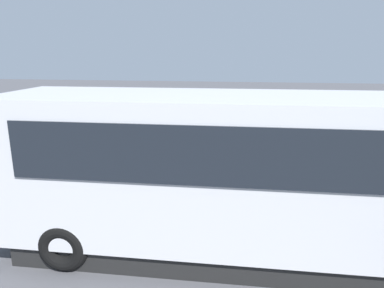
{
  "coord_description": "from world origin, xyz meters",
  "views": [
    {
      "loc": [
        -1.53,
        11.12,
        4.02
      ],
      "look_at": [
        0.2,
        0.02,
        1.1
      ],
      "focal_mm": 32.86,
      "sensor_mm": 36.0,
      "label": 1
    }
  ],
  "objects_px": {
    "spectator_right": "(181,161)",
    "parked_motorcycle_silver": "(372,190)",
    "tour_bus": "(252,177)",
    "stunt_motorcycle": "(109,130)",
    "spectator_left": "(251,158)",
    "spectator_centre": "(218,159)",
    "traffic_cone": "(167,157)",
    "parked_motorcycle_dark": "(221,188)",
    "spectator_far_left": "(291,165)"
  },
  "relations": [
    {
      "from": "tour_bus",
      "to": "stunt_motorcycle",
      "type": "xyz_separation_m",
      "value": [
        5.58,
        -6.49,
        -0.62
      ]
    },
    {
      "from": "stunt_motorcycle",
      "to": "traffic_cone",
      "type": "height_order",
      "value": "stunt_motorcycle"
    },
    {
      "from": "parked_motorcycle_silver",
      "to": "parked_motorcycle_dark",
      "type": "relative_size",
      "value": 0.99
    },
    {
      "from": "tour_bus",
      "to": "spectator_centre",
      "type": "relative_size",
      "value": 5.71
    },
    {
      "from": "stunt_motorcycle",
      "to": "tour_bus",
      "type": "bearing_deg",
      "value": 130.66
    },
    {
      "from": "tour_bus",
      "to": "stunt_motorcycle",
      "type": "bearing_deg",
      "value": -49.34
    },
    {
      "from": "spectator_far_left",
      "to": "spectator_centre",
      "type": "distance_m",
      "value": 2.05
    },
    {
      "from": "spectator_left",
      "to": "spectator_centre",
      "type": "xyz_separation_m",
      "value": [
        0.94,
        0.15,
        -0.04
      ]
    },
    {
      "from": "spectator_centre",
      "to": "spectator_right",
      "type": "bearing_deg",
      "value": 8.92
    },
    {
      "from": "spectator_centre",
      "to": "parked_motorcycle_silver",
      "type": "distance_m",
      "value": 4.18
    },
    {
      "from": "spectator_right",
      "to": "parked_motorcycle_silver",
      "type": "bearing_deg",
      "value": 178.03
    },
    {
      "from": "spectator_centre",
      "to": "spectator_far_left",
      "type": "bearing_deg",
      "value": 178.46
    },
    {
      "from": "spectator_left",
      "to": "spectator_centre",
      "type": "distance_m",
      "value": 0.95
    },
    {
      "from": "spectator_left",
      "to": "parked_motorcycle_dark",
      "type": "distance_m",
      "value": 1.39
    },
    {
      "from": "parked_motorcycle_dark",
      "to": "stunt_motorcycle",
      "type": "bearing_deg",
      "value": -41.47
    },
    {
      "from": "spectator_centre",
      "to": "traffic_cone",
      "type": "xyz_separation_m",
      "value": [
        2.06,
        -2.38,
        -0.74
      ]
    },
    {
      "from": "spectator_left",
      "to": "spectator_right",
      "type": "height_order",
      "value": "spectator_left"
    },
    {
      "from": "spectator_right",
      "to": "parked_motorcycle_silver",
      "type": "relative_size",
      "value": 0.82
    },
    {
      "from": "parked_motorcycle_silver",
      "to": "traffic_cone",
      "type": "relative_size",
      "value": 3.22
    },
    {
      "from": "spectator_right",
      "to": "stunt_motorcycle",
      "type": "height_order",
      "value": "stunt_motorcycle"
    },
    {
      "from": "parked_motorcycle_dark",
      "to": "parked_motorcycle_silver",
      "type": "bearing_deg",
      "value": -173.16
    },
    {
      "from": "parked_motorcycle_silver",
      "to": "parked_motorcycle_dark",
      "type": "height_order",
      "value": "same"
    },
    {
      "from": "spectator_left",
      "to": "parked_motorcycle_silver",
      "type": "distance_m",
      "value": 3.29
    },
    {
      "from": "traffic_cone",
      "to": "spectator_centre",
      "type": "bearing_deg",
      "value": 130.9
    },
    {
      "from": "stunt_motorcycle",
      "to": "parked_motorcycle_dark",
      "type": "bearing_deg",
      "value": 138.53
    },
    {
      "from": "parked_motorcycle_silver",
      "to": "spectator_centre",
      "type": "bearing_deg",
      "value": -4.75
    },
    {
      "from": "parked_motorcycle_dark",
      "to": "traffic_cone",
      "type": "xyz_separation_m",
      "value": [
        2.21,
        -3.2,
        -0.18
      ]
    },
    {
      "from": "spectator_right",
      "to": "parked_motorcycle_dark",
      "type": "distance_m",
      "value": 1.46
    },
    {
      "from": "stunt_motorcycle",
      "to": "spectator_left",
      "type": "bearing_deg",
      "value": 149.63
    },
    {
      "from": "parked_motorcycle_silver",
      "to": "traffic_cone",
      "type": "bearing_deg",
      "value": -23.73
    },
    {
      "from": "spectator_far_left",
      "to": "spectator_centre",
      "type": "relative_size",
      "value": 0.94
    },
    {
      "from": "spectator_far_left",
      "to": "spectator_centre",
      "type": "xyz_separation_m",
      "value": [
        2.04,
        -0.06,
        0.06
      ]
    },
    {
      "from": "spectator_far_left",
      "to": "spectator_left",
      "type": "height_order",
      "value": "spectator_left"
    },
    {
      "from": "spectator_left",
      "to": "parked_motorcycle_silver",
      "type": "xyz_separation_m",
      "value": [
        -3.2,
        0.5,
        -0.6
      ]
    },
    {
      "from": "stunt_motorcycle",
      "to": "parked_motorcycle_silver",
      "type": "bearing_deg",
      "value": 156.76
    },
    {
      "from": "spectator_centre",
      "to": "traffic_cone",
      "type": "relative_size",
      "value": 2.78
    },
    {
      "from": "spectator_far_left",
      "to": "spectator_left",
      "type": "xyz_separation_m",
      "value": [
        1.11,
        -0.21,
        0.11
      ]
    },
    {
      "from": "spectator_left",
      "to": "stunt_motorcycle",
      "type": "distance_m",
      "value": 6.5
    },
    {
      "from": "spectator_far_left",
      "to": "stunt_motorcycle",
      "type": "distance_m",
      "value": 7.57
    },
    {
      "from": "spectator_right",
      "to": "traffic_cone",
      "type": "xyz_separation_m",
      "value": [
        1.01,
        -2.54,
        -0.68
      ]
    },
    {
      "from": "tour_bus",
      "to": "parked_motorcycle_silver",
      "type": "distance_m",
      "value": 4.37
    },
    {
      "from": "spectator_far_left",
      "to": "traffic_cone",
      "type": "xyz_separation_m",
      "value": [
        4.1,
        -2.43,
        -0.68
      ]
    },
    {
      "from": "tour_bus",
      "to": "parked_motorcycle_dark",
      "type": "height_order",
      "value": "tour_bus"
    },
    {
      "from": "spectator_centre",
      "to": "tour_bus",
      "type": "bearing_deg",
      "value": 106.53
    },
    {
      "from": "tour_bus",
      "to": "spectator_centre",
      "type": "distance_m",
      "value": 3.24
    },
    {
      "from": "spectator_left",
      "to": "stunt_motorcycle",
      "type": "bearing_deg",
      "value": -30.37
    },
    {
      "from": "tour_bus",
      "to": "stunt_motorcycle",
      "type": "relative_size",
      "value": 5.05
    },
    {
      "from": "spectator_far_left",
      "to": "traffic_cone",
      "type": "bearing_deg",
      "value": -30.67
    },
    {
      "from": "spectator_right",
      "to": "traffic_cone",
      "type": "bearing_deg",
      "value": -68.42
    },
    {
      "from": "spectator_far_left",
      "to": "parked_motorcycle_dark",
      "type": "bearing_deg",
      "value": 22.01
    }
  ]
}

